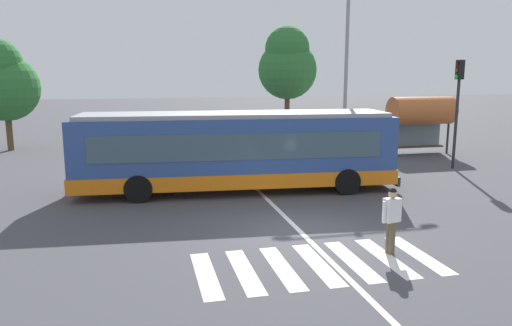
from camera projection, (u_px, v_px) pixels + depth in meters
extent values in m
plane|color=#47474C|center=(302.00, 233.00, 13.90)|extent=(160.00, 160.00, 0.00)
cylinder|color=black|center=(329.00, 170.00, 20.53)|extent=(1.02, 0.38, 1.00)
cylinder|color=black|center=(347.00, 182.00, 18.25)|extent=(1.02, 0.38, 1.00)
cylinder|color=black|center=(143.00, 175.00, 19.40)|extent=(1.02, 0.38, 1.00)
cylinder|color=black|center=(138.00, 189.00, 17.12)|extent=(1.02, 0.38, 1.00)
cube|color=#2D4C8E|center=(236.00, 150.00, 18.59)|extent=(12.21, 3.57, 2.55)
cube|color=orange|center=(236.00, 175.00, 18.77)|extent=(12.33, 3.60, 0.55)
cube|color=#3D5666|center=(236.00, 142.00, 18.53)|extent=(10.77, 3.49, 0.96)
cube|color=#3D5666|center=(384.00, 141.00, 19.43)|extent=(0.23, 2.24, 1.63)
cube|color=black|center=(385.00, 119.00, 19.27)|extent=(0.23, 1.94, 0.28)
cube|color=#99999E|center=(235.00, 115.00, 18.34)|extent=(11.71, 3.32, 0.16)
cube|color=#28282B|center=(385.00, 175.00, 19.71)|extent=(0.34, 2.55, 0.36)
cylinder|color=brown|center=(389.00, 237.00, 12.30)|extent=(0.16, 0.16, 0.85)
cylinder|color=brown|center=(392.00, 238.00, 12.20)|extent=(0.16, 0.16, 0.85)
cube|color=white|center=(392.00, 210.00, 12.12)|extent=(0.44, 0.33, 0.60)
cylinder|color=white|center=(384.00, 212.00, 12.03)|extent=(0.10, 0.10, 0.55)
cylinder|color=white|center=(399.00, 210.00, 12.22)|extent=(0.10, 0.10, 0.55)
sphere|color=tan|center=(393.00, 194.00, 12.05)|extent=(0.22, 0.22, 0.22)
sphere|color=black|center=(393.00, 191.00, 12.03)|extent=(0.19, 0.19, 0.19)
cylinder|color=black|center=(104.00, 143.00, 29.77)|extent=(0.21, 0.64, 0.64)
cylinder|color=black|center=(132.00, 142.00, 30.19)|extent=(0.21, 0.64, 0.64)
cylinder|color=black|center=(102.00, 149.00, 27.12)|extent=(0.21, 0.64, 0.64)
cylinder|color=black|center=(133.00, 148.00, 27.54)|extent=(0.21, 0.64, 0.64)
cube|color=#C6B793|center=(118.00, 140.00, 28.60)|extent=(1.92, 4.54, 0.52)
cube|color=#3D5666|center=(117.00, 132.00, 28.42)|extent=(1.65, 2.19, 0.44)
cube|color=#C6B793|center=(117.00, 129.00, 28.39)|extent=(1.57, 2.01, 0.09)
cylinder|color=black|center=(148.00, 142.00, 30.18)|extent=(0.21, 0.64, 0.64)
cylinder|color=black|center=(175.00, 141.00, 30.53)|extent=(0.21, 0.64, 0.64)
cylinder|color=black|center=(148.00, 148.00, 27.50)|extent=(0.21, 0.64, 0.64)
cylinder|color=black|center=(178.00, 147.00, 27.85)|extent=(0.21, 0.64, 0.64)
cube|color=#196B70|center=(162.00, 139.00, 28.96)|extent=(1.92, 4.54, 0.52)
cube|color=#3D5666|center=(162.00, 131.00, 28.78)|extent=(1.65, 2.20, 0.44)
cube|color=#196B70|center=(162.00, 128.00, 28.75)|extent=(1.57, 2.02, 0.09)
cylinder|color=black|center=(191.00, 141.00, 30.70)|extent=(0.20, 0.64, 0.64)
cylinder|color=black|center=(217.00, 140.00, 31.10)|extent=(0.20, 0.64, 0.64)
cylinder|color=black|center=(196.00, 147.00, 28.04)|extent=(0.20, 0.64, 0.64)
cylinder|color=black|center=(224.00, 146.00, 28.43)|extent=(0.20, 0.64, 0.64)
cube|color=black|center=(207.00, 138.00, 29.51)|extent=(1.85, 4.51, 0.52)
cube|color=#3D5666|center=(207.00, 130.00, 29.34)|extent=(1.62, 2.17, 0.44)
cube|color=black|center=(207.00, 127.00, 29.30)|extent=(1.54, 1.99, 0.09)
cylinder|color=black|center=(233.00, 139.00, 31.26)|extent=(0.22, 0.65, 0.64)
cylinder|color=black|center=(258.00, 138.00, 31.71)|extent=(0.22, 0.65, 0.64)
cylinder|color=black|center=(244.00, 145.00, 28.62)|extent=(0.22, 0.65, 0.64)
cylinder|color=black|center=(271.00, 144.00, 29.07)|extent=(0.22, 0.65, 0.64)
cube|color=#234293|center=(251.00, 137.00, 30.11)|extent=(1.99, 4.56, 0.52)
cube|color=#3D5666|center=(252.00, 129.00, 29.93)|extent=(1.68, 2.22, 0.44)
cube|color=#234293|center=(252.00, 126.00, 29.90)|extent=(1.60, 2.04, 0.09)
cylinder|color=black|center=(272.00, 138.00, 31.83)|extent=(0.23, 0.65, 0.64)
cylinder|color=black|center=(296.00, 137.00, 32.29)|extent=(0.23, 0.65, 0.64)
cylinder|color=black|center=(286.00, 144.00, 29.20)|extent=(0.23, 0.65, 0.64)
cylinder|color=black|center=(312.00, 143.00, 29.65)|extent=(0.23, 0.65, 0.64)
cube|color=#AD1E1E|center=(292.00, 136.00, 30.68)|extent=(2.02, 4.58, 0.52)
cube|color=#3D5666|center=(292.00, 128.00, 30.51)|extent=(1.70, 2.23, 0.44)
cube|color=#AD1E1E|center=(292.00, 125.00, 30.48)|extent=(1.62, 2.05, 0.09)
cylinder|color=black|center=(309.00, 136.00, 32.95)|extent=(0.21, 0.64, 0.64)
cylinder|color=black|center=(332.00, 135.00, 33.35)|extent=(0.21, 0.64, 0.64)
cylinder|color=black|center=(324.00, 142.00, 30.29)|extent=(0.21, 0.64, 0.64)
cylinder|color=black|center=(349.00, 141.00, 30.69)|extent=(0.21, 0.64, 0.64)
cube|color=#B7BABF|center=(328.00, 133.00, 31.76)|extent=(1.87, 4.52, 0.52)
cube|color=#3D5666|center=(329.00, 126.00, 31.59)|extent=(1.63, 2.18, 0.44)
cube|color=#B7BABF|center=(329.00, 123.00, 31.55)|extent=(1.55, 2.00, 0.09)
cylinder|color=#28282B|center=(456.00, 125.00, 23.04)|extent=(0.14, 0.14, 4.25)
cube|color=black|center=(460.00, 70.00, 22.57)|extent=(0.28, 0.32, 0.90)
cylinder|color=#410907|center=(457.00, 64.00, 22.48)|extent=(0.04, 0.20, 0.20)
cylinder|color=#463707|center=(457.00, 70.00, 22.53)|extent=(0.04, 0.20, 0.20)
cylinder|color=green|center=(456.00, 77.00, 22.59)|extent=(0.04, 0.20, 0.20)
cylinder|color=#28282B|center=(391.00, 135.00, 26.77)|extent=(0.12, 0.12, 2.30)
cylinder|color=#28282B|center=(448.00, 133.00, 27.59)|extent=(0.12, 0.12, 2.30)
cube|color=slate|center=(413.00, 131.00, 27.83)|extent=(3.41, 0.04, 1.93)
cylinder|color=#BC602D|center=(422.00, 111.00, 26.94)|extent=(3.63, 1.54, 1.54)
cube|color=#4C3823|center=(419.00, 147.00, 27.31)|extent=(2.84, 0.36, 0.08)
cylinder|color=#939399|center=(346.00, 65.00, 26.89)|extent=(0.20, 0.20, 9.94)
cylinder|color=brown|center=(9.00, 131.00, 28.72)|extent=(0.36, 0.36, 2.34)
sphere|color=#2D7033|center=(5.00, 88.00, 28.26)|extent=(3.89, 3.89, 3.89)
cylinder|color=brown|center=(287.00, 115.00, 34.00)|extent=(0.36, 0.36, 3.35)
sphere|color=#2D7033|center=(287.00, 70.00, 33.44)|extent=(4.05, 4.05, 4.05)
sphere|color=#2D7033|center=(287.00, 49.00, 32.91)|extent=(3.04, 3.04, 3.04)
cube|color=silver|center=(206.00, 275.00, 11.01)|extent=(0.45, 2.69, 0.01)
cube|color=silver|center=(245.00, 271.00, 11.22)|extent=(0.45, 2.69, 0.01)
cube|color=silver|center=(282.00, 267.00, 11.43)|extent=(0.45, 2.69, 0.01)
cube|color=silver|center=(318.00, 264.00, 11.63)|extent=(0.45, 2.69, 0.01)
cube|color=silver|center=(352.00, 261.00, 11.84)|extent=(0.45, 2.69, 0.01)
cube|color=silver|center=(386.00, 257.00, 12.05)|extent=(0.45, 2.69, 0.01)
cube|color=silver|center=(418.00, 254.00, 12.25)|extent=(0.45, 2.69, 0.01)
cube|color=silver|center=(282.00, 214.00, 15.81)|extent=(0.16, 24.00, 0.01)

